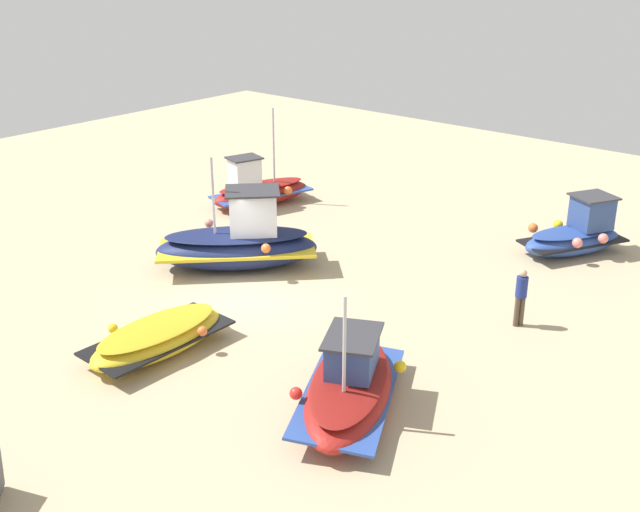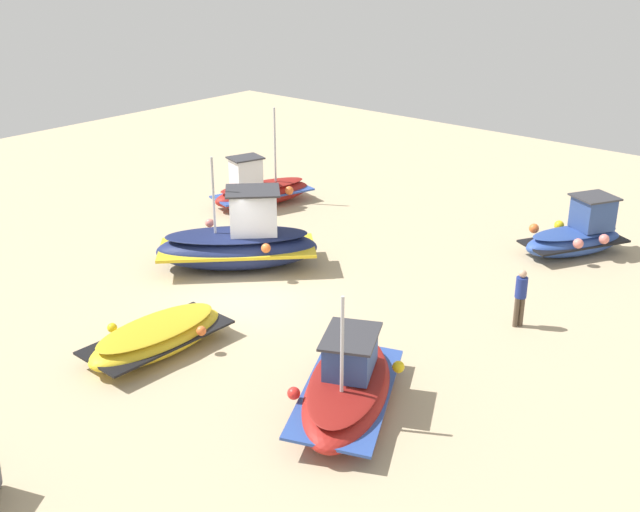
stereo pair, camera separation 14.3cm
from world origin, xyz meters
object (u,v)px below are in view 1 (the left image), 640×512
Objects in this scene: fishing_boat_2 at (259,190)px; person_walking at (521,294)px; fishing_boat_1 at (239,243)px; fishing_boat_4 at (350,386)px; fishing_boat_0 at (158,337)px; fishing_boat_3 at (576,235)px.

person_walking is (-12.90, 2.96, 0.34)m from fishing_boat_2.
fishing_boat_4 is at bearing -73.79° from fishing_boat_1.
fishing_boat_4 reaches higher than person_walking.
person_walking reaches higher than fishing_boat_0.
person_walking is at bearing -40.42° from fishing_boat_0.
fishing_boat_4 is (-5.42, -1.13, 0.16)m from fishing_boat_0.
fishing_boat_0 is 5.54m from fishing_boat_4.
fishing_boat_3 is at bearing 122.02° from fishing_boat_2.
fishing_boat_2 is 0.89× the size of fishing_boat_4.
person_walking is (-8.93, -2.04, 0.15)m from fishing_boat_1.
fishing_boat_3 reaches higher than person_walking.
person_walking is at bearing 93.82° from fishing_boat_2.
fishing_boat_2 is at bearing 133.48° from fishing_boat_3.
fishing_boat_2 is (6.44, -10.35, 0.22)m from fishing_boat_0.
fishing_boat_3 is (-7.88, -8.23, -0.17)m from fishing_boat_1.
fishing_boat_0 is 0.77× the size of fishing_boat_1.
fishing_boat_4 reaches higher than fishing_boat_3.
fishing_boat_2 is at bearing 32.60° from fishing_boat_0.
fishing_boat_3 is at bearing -26.79° from fishing_boat_4.
fishing_boat_4 is (-0.00, 12.46, -0.09)m from fishing_boat_3.
person_walking is (-1.04, -6.26, 0.40)m from fishing_boat_4.
fishing_boat_1 reaches higher than person_walking.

